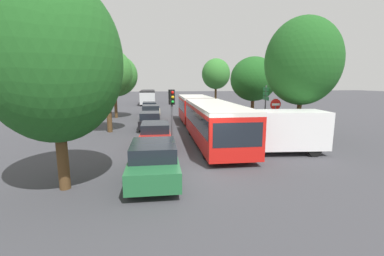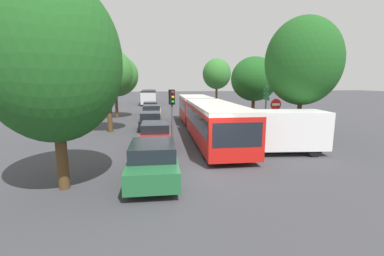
{
  "view_description": "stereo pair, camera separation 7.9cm",
  "coord_description": "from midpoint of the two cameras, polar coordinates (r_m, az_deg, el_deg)",
  "views": [
    {
      "loc": [
        -2.42,
        -10.4,
        3.83
      ],
      "look_at": [
        0.2,
        4.09,
        1.2
      ],
      "focal_mm": 24.0,
      "sensor_mm": 36.0,
      "label": 1
    },
    {
      "loc": [
        -2.34,
        -10.41,
        3.83
      ],
      "look_at": [
        0.2,
        4.09,
        1.2
      ],
      "focal_mm": 24.0,
      "sensor_mm": 36.0,
      "label": 2
    }
  ],
  "objects": [
    {
      "name": "ground_plane",
      "position": [
        11.34,
        2.81,
        -9.62
      ],
      "size": [
        200.0,
        200.0,
        0.0
      ],
      "primitive_type": "plane",
      "color": "#3D3D42"
    },
    {
      "name": "articulated_bus",
      "position": [
        19.53,
        2.91,
        3.16
      ],
      "size": [
        3.41,
        17.18,
        2.54
      ],
      "rotation": [
        0.0,
        0.0,
        -1.62
      ],
      "color": "red",
      "rests_on": "ground"
    },
    {
      "name": "city_bus_rear",
      "position": [
        47.51,
        -9.52,
        7.03
      ],
      "size": [
        2.77,
        11.13,
        2.38
      ],
      "rotation": [
        0.0,
        0.0,
        1.54
      ],
      "color": "silver",
      "rests_on": "ground"
    },
    {
      "name": "queued_car_green",
      "position": [
        10.34,
        -8.42,
        -7.2
      ],
      "size": [
        2.06,
        4.45,
        1.52
      ],
      "rotation": [
        0.0,
        0.0,
        1.52
      ],
      "color": "#236638",
      "rests_on": "ground"
    },
    {
      "name": "queued_car_red",
      "position": [
        15.73,
        -7.99,
        -1.35
      ],
      "size": [
        1.95,
        4.21,
        1.44
      ],
      "rotation": [
        0.0,
        0.0,
        1.52
      ],
      "color": "#B21E19",
      "rests_on": "ground"
    },
    {
      "name": "queued_car_black",
      "position": [
        21.58,
        -9.07,
        1.7
      ],
      "size": [
        1.91,
        4.12,
        1.41
      ],
      "rotation": [
        0.0,
        0.0,
        1.52
      ],
      "color": "black",
      "rests_on": "ground"
    },
    {
      "name": "queued_car_tan",
      "position": [
        27.02,
        -8.83,
        3.49
      ],
      "size": [
        2.04,
        4.42,
        1.51
      ],
      "rotation": [
        0.0,
        0.0,
        1.52
      ],
      "color": "tan",
      "rests_on": "ground"
    },
    {
      "name": "queued_car_graphite",
      "position": [
        32.27,
        -9.1,
        4.49
      ],
      "size": [
        1.95,
        4.22,
        1.44
      ],
      "rotation": [
        0.0,
        0.0,
        1.52
      ],
      "color": "#47474C",
      "rests_on": "ground"
    },
    {
      "name": "white_van",
      "position": [
        14.78,
        19.52,
        -0.55
      ],
      "size": [
        5.2,
        2.55,
        2.31
      ],
      "rotation": [
        0.0,
        0.0,
        3.02
      ],
      "color": "white",
      "rests_on": "ground"
    },
    {
      "name": "traffic_light",
      "position": [
        15.61,
        -4.32,
        5.21
      ],
      "size": [
        0.38,
        0.39,
        3.4
      ],
      "rotation": [
        0.0,
        0.0,
        -1.28
      ],
      "color": "#56595E",
      "rests_on": "ground"
    },
    {
      "name": "no_entry_sign",
      "position": [
        16.88,
        18.14,
        2.98
      ],
      "size": [
        0.7,
        0.08,
        2.82
      ],
      "rotation": [
        0.0,
        0.0,
        -1.57
      ],
      "color": "#56595E",
      "rests_on": "ground"
    },
    {
      "name": "direction_sign_post",
      "position": [
        20.7,
        16.25,
        6.23
      ],
      "size": [
        0.29,
        1.39,
        3.6
      ],
      "rotation": [
        0.0,
        0.0,
        2.98
      ],
      "color": "#56595E",
      "rests_on": "ground"
    },
    {
      "name": "tree_left_near",
      "position": [
        9.99,
        -28.42,
        12.3
      ],
      "size": [
        4.53,
        4.53,
        7.35
      ],
      "color": "#51381E",
      "rests_on": "ground"
    },
    {
      "name": "tree_left_mid",
      "position": [
        20.73,
        -18.21,
        11.6
      ],
      "size": [
        3.8,
        3.8,
        6.45
      ],
      "color": "#51381E",
      "rests_on": "ground"
    },
    {
      "name": "tree_left_far",
      "position": [
        29.02,
        -16.67,
        11.13
      ],
      "size": [
        4.9,
        4.9,
        6.82
      ],
      "color": "#51381E",
      "rests_on": "ground"
    },
    {
      "name": "tree_right_near",
      "position": [
        17.49,
        23.56,
        13.39
      ],
      "size": [
        4.52,
        4.52,
        7.73
      ],
      "color": "#51381E",
      "rests_on": "ground"
    },
    {
      "name": "tree_right_mid",
      "position": [
        25.3,
        13.49,
        10.3
      ],
      "size": [
        4.33,
        4.33,
        6.2
      ],
      "color": "#51381E",
      "rests_on": "ground"
    },
    {
      "name": "tree_right_far",
      "position": [
        36.21,
        5.59,
        11.7
      ],
      "size": [
        3.86,
        3.86,
        7.04
      ],
      "color": "#51381E",
      "rests_on": "ground"
    }
  ]
}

